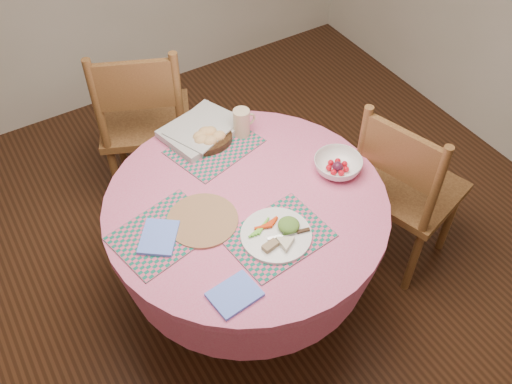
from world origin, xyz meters
TOP-DOWN VIEW (x-y plane):
  - ground at (0.00, 0.00)m, footprint 4.00×4.00m
  - dining_table at (0.00, 0.00)m, footprint 1.24×1.24m
  - chair_right at (0.81, -0.16)m, footprint 0.57×0.58m
  - chair_back at (-0.08, 0.97)m, footprint 0.64×0.63m
  - placemat_front at (0.01, -0.24)m, footprint 0.43×0.34m
  - placemat_left at (-0.38, 0.02)m, footprint 0.45×0.38m
  - placemat_back at (0.05, 0.38)m, footprint 0.46×0.39m
  - wicker_trivet at (-0.21, -0.00)m, footprint 0.30×0.30m
  - napkin_near at (-0.28, -0.39)m, footprint 0.19×0.16m
  - napkin_far at (-0.41, 0.00)m, footprint 0.22×0.23m
  - dinner_plate at (0.01, -0.24)m, footprint 0.29×0.29m
  - bread_bowl at (0.04, 0.41)m, footprint 0.23×0.23m
  - latte_mug at (0.21, 0.39)m, footprint 0.12×0.08m
  - fruit_bowl at (0.45, -0.06)m, footprint 0.23×0.23m
  - newspaper_stack at (0.04, 0.49)m, footprint 0.41×0.35m

SIDE VIEW (x-z plane):
  - ground at x=0.00m, z-range 0.00..0.00m
  - chair_right at x=0.81m, z-range 0.02..1.04m
  - chair_back at x=-0.08m, z-range 0.02..1.09m
  - dining_table at x=0.00m, z-range 0.18..0.93m
  - placemat_front at x=0.01m, z-range 0.75..0.76m
  - placemat_left at x=-0.38m, z-range 0.75..0.76m
  - placemat_back at x=0.05m, z-range 0.75..0.76m
  - wicker_trivet at x=-0.21m, z-range 0.75..0.76m
  - napkin_near at x=-0.28m, z-range 0.75..0.76m
  - napkin_far at x=-0.41m, z-range 0.76..0.77m
  - dinner_plate at x=0.01m, z-range 0.74..0.80m
  - newspaper_stack at x=0.04m, z-range 0.76..0.80m
  - fruit_bowl at x=0.45m, z-range 0.75..0.82m
  - bread_bowl at x=0.04m, z-range 0.75..0.83m
  - latte_mug at x=0.21m, z-range 0.76..0.89m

